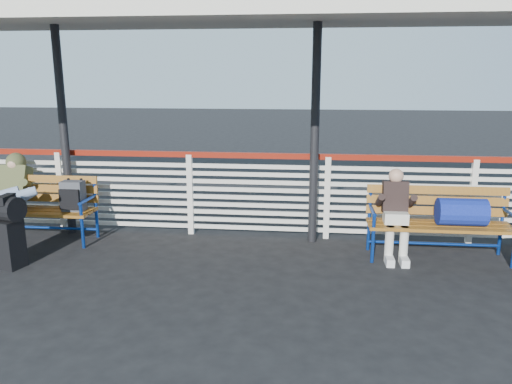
# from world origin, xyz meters

# --- Properties ---
(ground) EXTENTS (60.00, 60.00, 0.00)m
(ground) POSITION_xyz_m (0.00, 0.00, 0.00)
(ground) COLOR black
(ground) RESTS_ON ground
(fence) EXTENTS (12.08, 0.08, 1.24)m
(fence) POSITION_xyz_m (0.00, 1.90, 0.66)
(fence) COLOR silver
(fence) RESTS_ON ground
(canopy) EXTENTS (12.60, 3.60, 3.16)m
(canopy) POSITION_xyz_m (-0.00, 0.87, 3.04)
(canopy) COLOR silver
(canopy) RESTS_ON ground
(luggage_stack) EXTENTS (0.61, 0.44, 0.91)m
(luggage_stack) POSITION_xyz_m (-1.97, 0.36, 0.49)
(luggage_stack) COLOR black
(luggage_stack) RESTS_ON ground
(bench_left) EXTENTS (1.80, 0.56, 0.92)m
(bench_left) POSITION_xyz_m (-2.01, 1.39, 0.58)
(bench_left) COLOR #995F1D
(bench_left) RESTS_ON ground
(bench_right) EXTENTS (1.80, 0.56, 0.92)m
(bench_right) POSITION_xyz_m (3.53, 1.23, 0.60)
(bench_right) COLOR #995F1D
(bench_right) RESTS_ON ground
(traveler_man) EXTENTS (0.93, 1.64, 0.77)m
(traveler_man) POSITION_xyz_m (-2.32, 1.04, 0.74)
(traveler_man) COLOR #7F8FAB
(traveler_man) RESTS_ON ground
(companion_person) EXTENTS (0.32, 0.66, 1.15)m
(companion_person) POSITION_xyz_m (2.86, 1.23, 0.60)
(companion_person) COLOR beige
(companion_person) RESTS_ON ground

